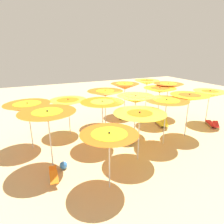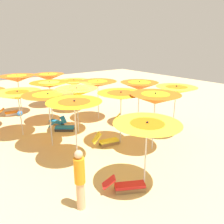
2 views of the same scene
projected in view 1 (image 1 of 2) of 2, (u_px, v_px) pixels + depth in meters
The scene contains 23 objects.
ground at pixel (130, 134), 11.48m from camera, with size 38.80×38.80×0.04m, color #D1B57F.
beach_umbrella_0 at pixel (147, 82), 15.15m from camera, with size 1.95×1.95×2.54m.
beach_umbrella_1 at pixel (125, 86), 14.01m from camera, with size 2.08×2.08×2.49m.
beach_umbrella_2 at pixel (105, 93), 12.05m from camera, with size 2.23×2.23×2.39m.
beach_umbrella_3 at pixel (68, 102), 10.90m from camera, with size 2.06×2.06×2.14m.
beach_umbrella_4 at pixel (28, 108), 9.23m from camera, with size 2.15×2.15×2.39m.
beach_umbrella_5 at pixel (168, 86), 13.65m from camera, with size 2.08×2.08×2.55m.
beach_umbrella_6 at pixel (160, 90), 12.50m from camera, with size 2.08×2.08×2.47m.
beach_umbrella_7 at pixel (136, 99), 10.80m from camera, with size 2.09×2.09×2.38m.
beach_umbrella_8 at pixel (102, 105), 9.44m from camera, with size 2.15×2.15×2.42m.
beach_umbrella_9 at pixel (48, 116), 7.47m from camera, with size 2.20×2.20×2.56m.
beach_umbrella_10 at pixel (210, 94), 12.54m from camera, with size 2.06×2.06×2.27m.
beach_umbrella_11 at pixel (189, 98), 10.53m from camera, with size 2.06×2.06×2.49m.
beach_umbrella_12 at pixel (166, 103), 9.55m from camera, with size 2.16×2.16×2.46m.
beach_umbrella_13 at pixel (140, 117), 8.17m from camera, with size 2.24×2.24×2.30m.
beach_umbrella_14 at pixel (109, 138), 6.44m from camera, with size 1.97×1.97×2.19m.
lounger_0 at pixel (115, 139), 10.34m from camera, with size 0.67×1.20×0.62m.
lounger_1 at pixel (124, 116), 14.00m from camera, with size 1.14×1.19×0.63m.
lounger_2 at pixel (131, 137), 10.63m from camera, with size 1.27×1.10×0.51m.
lounger_3 at pixel (161, 123), 12.49m from camera, with size 1.27×0.58×0.68m.
lounger_4 at pixel (53, 174), 7.47m from camera, with size 1.24×0.43×0.54m.
lounger_5 at pixel (212, 124), 12.51m from camera, with size 1.35×0.94×0.55m.
beach_ball at pixel (63, 165), 8.08m from camera, with size 0.33×0.33×0.33m, color #337FE5.
Camera 1 is at (-9.03, 5.48, 4.77)m, focal length 31.06 mm.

